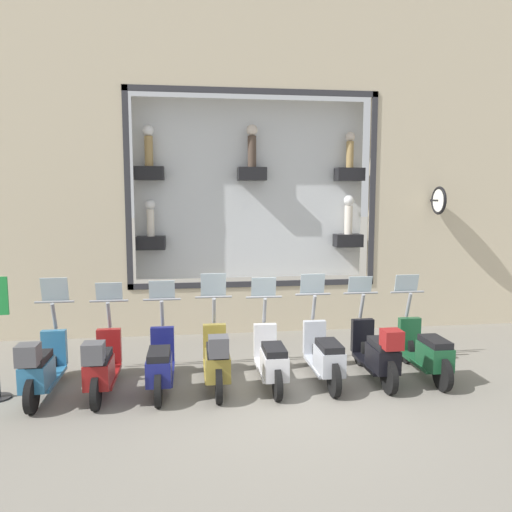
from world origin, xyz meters
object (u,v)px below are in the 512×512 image
scooter_silver_2 (324,356)px  scooter_white_3 (271,359)px  scooter_navy_5 (160,364)px  scooter_olive_4 (217,359)px  scooter_green_0 (426,352)px  scooter_red_6 (102,365)px  scooter_black_1 (377,352)px  scooter_teal_7 (41,367)px

scooter_silver_2 → scooter_white_3: scooter_silver_2 is taller
scooter_navy_5 → scooter_olive_4: bearing=-93.7°
scooter_green_0 → scooter_red_6: (-0.07, 5.06, 0.03)m
scooter_olive_4 → scooter_navy_5: size_ratio=1.00×
scooter_green_0 → scooter_silver_2: (0.00, 1.69, 0.00)m
scooter_silver_2 → scooter_red_6: (-0.07, 3.37, 0.03)m
scooter_black_1 → scooter_navy_5: size_ratio=1.01×
scooter_black_1 → scooter_olive_4: scooter_olive_4 is taller
scooter_silver_2 → scooter_teal_7: bearing=90.9°
scooter_green_0 → scooter_silver_2: scooter_silver_2 is taller
scooter_red_6 → scooter_black_1: bearing=-89.9°
scooter_white_3 → scooter_navy_5: size_ratio=1.00×
scooter_olive_4 → scooter_teal_7: size_ratio=1.00×
scooter_silver_2 → scooter_red_6: scooter_silver_2 is taller
scooter_olive_4 → scooter_navy_5: 0.85m
scooter_silver_2 → scooter_olive_4: size_ratio=1.00×
scooter_white_3 → scooter_red_6: size_ratio=1.00×
scooter_green_0 → scooter_red_6: scooter_green_0 is taller
scooter_silver_2 → scooter_olive_4: scooter_olive_4 is taller
scooter_silver_2 → scooter_navy_5: size_ratio=1.01×
scooter_olive_4 → scooter_teal_7: bearing=90.1°
scooter_green_0 → scooter_black_1: bearing=94.1°
scooter_white_3 → scooter_teal_7: size_ratio=1.00×
scooter_green_0 → scooter_red_6: bearing=90.8°
scooter_silver_2 → scooter_white_3: 0.84m
scooter_green_0 → scooter_teal_7: scooter_teal_7 is taller
scooter_red_6 → scooter_navy_5: bearing=-85.7°
scooter_green_0 → scooter_teal_7: size_ratio=1.00×
scooter_green_0 → scooter_white_3: size_ratio=1.01×
scooter_silver_2 → scooter_olive_4: (-0.06, 1.69, 0.04)m
scooter_silver_2 → scooter_teal_7: scooter_teal_7 is taller
scooter_red_6 → scooter_silver_2: bearing=-88.8°
scooter_green_0 → scooter_teal_7: 5.90m
scooter_navy_5 → scooter_teal_7: size_ratio=1.00×
scooter_black_1 → scooter_navy_5: scooter_navy_5 is taller
scooter_green_0 → scooter_olive_4: (-0.06, 3.37, 0.05)m
scooter_black_1 → scooter_white_3: 1.69m
scooter_green_0 → scooter_navy_5: 4.21m
scooter_silver_2 → scooter_white_3: size_ratio=1.01×
scooter_olive_4 → scooter_navy_5: (0.05, 0.84, -0.06)m
scooter_black_1 → scooter_teal_7: (-0.00, 5.06, -0.01)m
scooter_black_1 → scooter_white_3: size_ratio=1.01×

